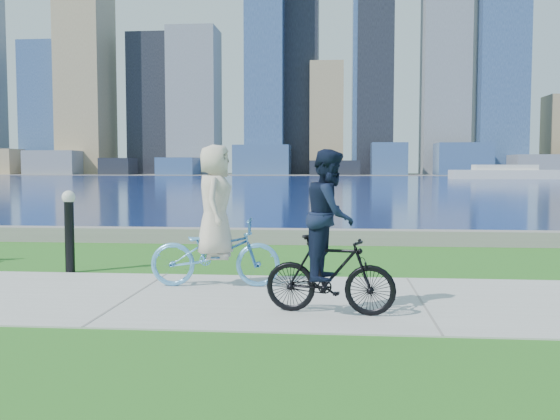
{
  "coord_description": "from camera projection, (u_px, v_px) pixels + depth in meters",
  "views": [
    {
      "loc": [
        2.86,
        -8.44,
        1.83
      ],
      "look_at": [
        1.91,
        1.97,
        1.1
      ],
      "focal_mm": 40.0,
      "sensor_mm": 36.0,
      "label": 1
    }
  ],
  "objects": [
    {
      "name": "ground",
      "position": [
        133.0,
        297.0,
        8.77
      ],
      "size": [
        320.0,
        320.0,
        0.0
      ],
      "primitive_type": "plane",
      "color": "#216019",
      "rests_on": "ground"
    },
    {
      "name": "bollard_lamp",
      "position": [
        69.0,
        226.0,
        10.7
      ],
      "size": [
        0.23,
        0.23,
        1.42
      ],
      "color": "black",
      "rests_on": "ground"
    },
    {
      "name": "ferry_far",
      "position": [
        504.0,
        173.0,
        90.65
      ],
      "size": [
        15.31,
        4.37,
        2.08
      ],
      "color": "silver",
      "rests_on": "ground"
    },
    {
      "name": "bay_water",
      "position": [
        315.0,
        181.0,
        80.3
      ],
      "size": [
        320.0,
        131.0,
        0.01
      ],
      "primitive_type": "cube",
      "color": "navy",
      "rests_on": "ground"
    },
    {
      "name": "far_shore",
      "position": [
        324.0,
        174.0,
        137.91
      ],
      "size": [
        320.0,
        30.0,
        0.12
      ],
      "primitive_type": "cube",
      "color": "slate",
      "rests_on": "ground"
    },
    {
      "name": "city_skyline",
      "position": [
        311.0,
        65.0,
        135.57
      ],
      "size": [
        176.82,
        22.05,
        76.0
      ],
      "color": "black",
      "rests_on": "ground"
    },
    {
      "name": "cyclist_man",
      "position": [
        330.0,
        245.0,
        7.62
      ],
      "size": [
        0.72,
        1.67,
        2.02
      ],
      "rotation": [
        0.0,
        0.0,
        1.41
      ],
      "color": "black",
      "rests_on": "ground"
    },
    {
      "name": "cyclist_woman",
      "position": [
        215.0,
        234.0,
        9.4
      ],
      "size": [
        0.81,
        2.0,
        2.14
      ],
      "rotation": [
        0.0,
        0.0,
        1.64
      ],
      "color": "#60AEEB",
      "rests_on": "ground"
    },
    {
      "name": "concrete_path",
      "position": [
        133.0,
        296.0,
        8.77
      ],
      "size": [
        80.0,
        3.5,
        0.02
      ],
      "primitive_type": "cube",
      "color": "#A6A6A0",
      "rests_on": "ground"
    },
    {
      "name": "seawall",
      "position": [
        217.0,
        236.0,
        14.92
      ],
      "size": [
        90.0,
        0.5,
        0.35
      ],
      "primitive_type": "cube",
      "color": "slate",
      "rests_on": "ground"
    }
  ]
}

